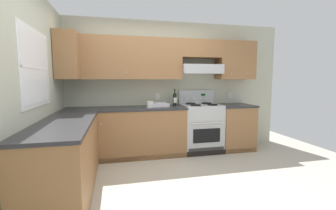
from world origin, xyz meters
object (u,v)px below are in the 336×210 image
at_px(stove, 201,127).
at_px(wine_bottle, 175,99).
at_px(bowl, 160,105).
at_px(paper_towel_roll, 150,105).

xyz_separation_m(stove, wine_bottle, (-0.51, 0.10, 0.57)).
relative_size(wine_bottle, bowl, 1.08).
distance_m(wine_bottle, bowl, 0.34).
xyz_separation_m(stove, paper_towel_roll, (-1.03, -0.09, 0.49)).
distance_m(stove, bowl, 0.94).
bearing_deg(stove, bowl, 178.32).
bearing_deg(wine_bottle, paper_towel_roll, -159.82).
height_order(wine_bottle, paper_towel_roll, wine_bottle).
height_order(wine_bottle, bowl, wine_bottle).
bearing_deg(paper_towel_roll, bowl, 28.27).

